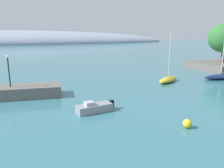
{
  "coord_description": "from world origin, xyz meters",
  "views": [
    {
      "loc": [
        -17.19,
        -2.54,
        8.49
      ],
      "look_at": [
        -3.68,
        27.08,
        1.09
      ],
      "focal_mm": 35.14,
      "sensor_mm": 36.0,
      "label": 1
    }
  ],
  "objects_px": {
    "motorboat_grey_foreground": "(94,108)",
    "mooring_buoy_yellow": "(187,124)",
    "sailboat_navy_near_shore": "(221,76)",
    "sailboat_yellow_mid_mooring": "(168,79)",
    "harbor_lamp_post": "(8,68)"
  },
  "relations": [
    {
      "from": "sailboat_navy_near_shore",
      "to": "mooring_buoy_yellow",
      "type": "xyz_separation_m",
      "value": [
        -22.08,
        -14.68,
        -0.14
      ]
    },
    {
      "from": "sailboat_navy_near_shore",
      "to": "motorboat_grey_foreground",
      "type": "relative_size",
      "value": 2.23
    },
    {
      "from": "motorboat_grey_foreground",
      "to": "harbor_lamp_post",
      "type": "xyz_separation_m",
      "value": [
        -8.42,
        9.86,
        3.7
      ]
    },
    {
      "from": "sailboat_yellow_mid_mooring",
      "to": "motorboat_grey_foreground",
      "type": "height_order",
      "value": "sailboat_yellow_mid_mooring"
    },
    {
      "from": "sailboat_navy_near_shore",
      "to": "sailboat_yellow_mid_mooring",
      "type": "xyz_separation_m",
      "value": [
        -10.88,
        2.09,
        -0.02
      ]
    },
    {
      "from": "sailboat_navy_near_shore",
      "to": "sailboat_yellow_mid_mooring",
      "type": "height_order",
      "value": "sailboat_navy_near_shore"
    },
    {
      "from": "motorboat_grey_foreground",
      "to": "sailboat_navy_near_shore",
      "type": "bearing_deg",
      "value": -170.62
    },
    {
      "from": "motorboat_grey_foreground",
      "to": "mooring_buoy_yellow",
      "type": "relative_size",
      "value": 5.33
    },
    {
      "from": "sailboat_yellow_mid_mooring",
      "to": "mooring_buoy_yellow",
      "type": "distance_m",
      "value": 20.17
    },
    {
      "from": "sailboat_navy_near_shore",
      "to": "harbor_lamp_post",
      "type": "xyz_separation_m",
      "value": [
        -36.84,
        2.84,
        3.61
      ]
    },
    {
      "from": "sailboat_navy_near_shore",
      "to": "mooring_buoy_yellow",
      "type": "bearing_deg",
      "value": -136.41
    },
    {
      "from": "sailboat_navy_near_shore",
      "to": "mooring_buoy_yellow",
      "type": "height_order",
      "value": "sailboat_navy_near_shore"
    },
    {
      "from": "sailboat_yellow_mid_mooring",
      "to": "harbor_lamp_post",
      "type": "bearing_deg",
      "value": 152.37
    },
    {
      "from": "sailboat_navy_near_shore",
      "to": "motorboat_grey_foreground",
      "type": "xyz_separation_m",
      "value": [
        -28.42,
        -7.03,
        -0.09
      ]
    },
    {
      "from": "sailboat_yellow_mid_mooring",
      "to": "mooring_buoy_yellow",
      "type": "bearing_deg",
      "value": -149.72
    }
  ]
}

